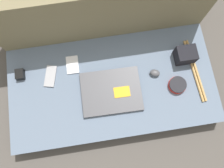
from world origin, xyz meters
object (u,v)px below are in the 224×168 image
(computer_mouse, at_px, (155,73))
(phone_silver, at_px, (72,65))
(speaker_puck, at_px, (177,85))
(phone_black, at_px, (51,76))
(charger_brick, at_px, (20,74))
(camera_pouch, at_px, (185,55))
(laptop, at_px, (111,92))

(computer_mouse, height_order, phone_silver, computer_mouse)
(speaker_puck, distance_m, phone_black, 0.73)
(computer_mouse, xyz_separation_m, charger_brick, (-0.77, 0.11, 0.00))
(computer_mouse, distance_m, speaker_puck, 0.14)
(phone_black, xyz_separation_m, camera_pouch, (0.79, -0.01, 0.04))
(computer_mouse, height_order, speaker_puck, computer_mouse)
(speaker_puck, bearing_deg, charger_brick, 167.24)
(speaker_puck, bearing_deg, phone_black, 166.86)
(speaker_puck, distance_m, charger_brick, 0.90)
(camera_pouch, bearing_deg, laptop, -162.84)
(computer_mouse, bearing_deg, camera_pouch, 42.98)
(laptop, distance_m, camera_pouch, 0.48)
(phone_black, relative_size, camera_pouch, 1.24)
(laptop, bearing_deg, phone_black, 157.74)
(phone_silver, bearing_deg, phone_black, -158.63)
(phone_silver, relative_size, camera_pouch, 0.99)
(phone_black, distance_m, charger_brick, 0.17)
(phone_black, bearing_deg, laptop, -9.39)
(phone_black, relative_size, charger_brick, 2.32)
(computer_mouse, bearing_deg, phone_black, -165.35)
(laptop, bearing_deg, phone_silver, 137.11)
(computer_mouse, xyz_separation_m, speaker_puck, (0.11, -0.09, -0.00))
(computer_mouse, xyz_separation_m, camera_pouch, (0.19, 0.07, 0.03))
(phone_silver, xyz_separation_m, charger_brick, (-0.30, -0.02, 0.01))
(laptop, xyz_separation_m, computer_mouse, (0.27, 0.07, 0.00))
(camera_pouch, xyz_separation_m, charger_brick, (-0.96, 0.04, -0.03))
(camera_pouch, bearing_deg, phone_black, 179.61)
(speaker_puck, height_order, camera_pouch, camera_pouch)
(phone_silver, bearing_deg, charger_brick, -175.89)
(phone_black, height_order, charger_brick, charger_brick)
(laptop, relative_size, speaker_puck, 3.39)
(laptop, height_order, charger_brick, charger_brick)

